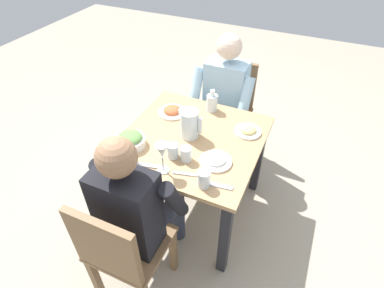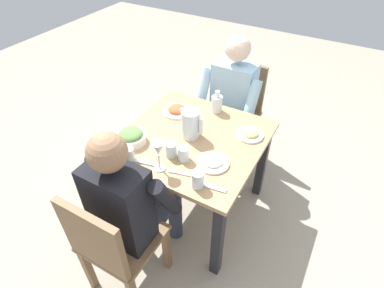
{
  "view_description": "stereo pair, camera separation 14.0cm",
  "coord_description": "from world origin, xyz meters",
  "px_view_note": "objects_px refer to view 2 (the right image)",
  "views": [
    {
      "loc": [
        0.64,
        -1.43,
        1.98
      ],
      "look_at": [
        0.02,
        -0.05,
        0.69
      ],
      "focal_mm": 29.1,
      "sensor_mm": 36.0,
      "label": 1
    },
    {
      "loc": [
        0.77,
        -1.37,
        1.98
      ],
      "look_at": [
        0.02,
        -0.05,
        0.69
      ],
      "focal_mm": 29.1,
      "sensor_mm": 36.0,
      "label": 2
    }
  ],
  "objects_px": {
    "water_glass_center": "(198,180)",
    "wine_glass": "(158,150)",
    "salad_bowl": "(131,137)",
    "water_glass_by_pitcher": "(171,150)",
    "plate_rice_curry": "(177,110)",
    "plate_yoghurt": "(213,162)",
    "water_glass_far_right": "(129,154)",
    "plate_fries": "(250,134)",
    "chair_near": "(112,244)",
    "water_glass_near_left": "(184,153)",
    "chair_far": "(236,108)",
    "oil_carafe": "(216,104)",
    "water_pitcher": "(191,124)",
    "diner_far": "(228,105)",
    "dining_table": "(193,151)",
    "diner_near": "(132,201)"
  },
  "relations": [
    {
      "from": "chair_far",
      "to": "water_glass_by_pitcher",
      "type": "xyz_separation_m",
      "value": [
        -0.03,
        -0.99,
        0.26
      ]
    },
    {
      "from": "plate_fries",
      "to": "oil_carafe",
      "type": "height_order",
      "value": "oil_carafe"
    },
    {
      "from": "chair_near",
      "to": "wine_glass",
      "type": "bearing_deg",
      "value": 84.93
    },
    {
      "from": "water_pitcher",
      "to": "plate_yoghurt",
      "type": "distance_m",
      "value": 0.31
    },
    {
      "from": "salad_bowl",
      "to": "plate_rice_curry",
      "type": "height_order",
      "value": "salad_bowl"
    },
    {
      "from": "salad_bowl",
      "to": "water_glass_near_left",
      "type": "bearing_deg",
      "value": 3.46
    },
    {
      "from": "diner_far",
      "to": "oil_carafe",
      "type": "relative_size",
      "value": 7.02
    },
    {
      "from": "diner_near",
      "to": "wine_glass",
      "type": "height_order",
      "value": "diner_near"
    },
    {
      "from": "diner_near",
      "to": "water_pitcher",
      "type": "relative_size",
      "value": 6.08
    },
    {
      "from": "dining_table",
      "to": "plate_yoghurt",
      "type": "height_order",
      "value": "plate_yoghurt"
    },
    {
      "from": "plate_rice_curry",
      "to": "water_glass_by_pitcher",
      "type": "bearing_deg",
      "value": -62.48
    },
    {
      "from": "diner_far",
      "to": "wine_glass",
      "type": "bearing_deg",
      "value": -91.51
    },
    {
      "from": "chair_near",
      "to": "water_glass_far_right",
      "type": "bearing_deg",
      "value": 111.32
    },
    {
      "from": "water_glass_near_left",
      "to": "diner_far",
      "type": "bearing_deg",
      "value": 94.13
    },
    {
      "from": "oil_carafe",
      "to": "water_pitcher",
      "type": "bearing_deg",
      "value": -93.38
    },
    {
      "from": "water_pitcher",
      "to": "salad_bowl",
      "type": "xyz_separation_m",
      "value": [
        -0.3,
        -0.24,
        -0.05
      ]
    },
    {
      "from": "water_glass_by_pitcher",
      "to": "water_glass_near_left",
      "type": "height_order",
      "value": "water_glass_by_pitcher"
    },
    {
      "from": "chair_near",
      "to": "water_pitcher",
      "type": "distance_m",
      "value": 0.85
    },
    {
      "from": "water_glass_center",
      "to": "wine_glass",
      "type": "relative_size",
      "value": 0.52
    },
    {
      "from": "diner_near",
      "to": "salad_bowl",
      "type": "xyz_separation_m",
      "value": [
        -0.26,
        0.34,
        0.11
      ]
    },
    {
      "from": "water_pitcher",
      "to": "plate_yoghurt",
      "type": "relative_size",
      "value": 0.98
    },
    {
      "from": "water_pitcher",
      "to": "water_glass_center",
      "type": "bearing_deg",
      "value": -55.55
    },
    {
      "from": "plate_rice_curry",
      "to": "wine_glass",
      "type": "distance_m",
      "value": 0.6
    },
    {
      "from": "water_pitcher",
      "to": "wine_glass",
      "type": "height_order",
      "value": "wine_glass"
    },
    {
      "from": "plate_fries",
      "to": "wine_glass",
      "type": "relative_size",
      "value": 0.91
    },
    {
      "from": "chair_far",
      "to": "wine_glass",
      "type": "xyz_separation_m",
      "value": [
        -0.02,
        -1.12,
        0.36
      ]
    },
    {
      "from": "diner_near",
      "to": "wine_glass",
      "type": "relative_size",
      "value": 5.9
    },
    {
      "from": "oil_carafe",
      "to": "diner_far",
      "type": "bearing_deg",
      "value": 90.19
    },
    {
      "from": "plate_fries",
      "to": "water_glass_far_right",
      "type": "distance_m",
      "value": 0.79
    },
    {
      "from": "chair_far",
      "to": "plate_yoghurt",
      "type": "distance_m",
      "value": 0.98
    },
    {
      "from": "chair_far",
      "to": "water_pitcher",
      "type": "bearing_deg",
      "value": -91.45
    },
    {
      "from": "chair_near",
      "to": "diner_far",
      "type": "distance_m",
      "value": 1.35
    },
    {
      "from": "plate_yoghurt",
      "to": "water_glass_far_right",
      "type": "xyz_separation_m",
      "value": [
        -0.45,
        -0.22,
        0.03
      ]
    },
    {
      "from": "water_glass_center",
      "to": "water_glass_near_left",
      "type": "xyz_separation_m",
      "value": [
        -0.18,
        0.15,
        -0.01
      ]
    },
    {
      "from": "plate_rice_curry",
      "to": "water_glass_near_left",
      "type": "xyz_separation_m",
      "value": [
        0.3,
        -0.4,
        0.03
      ]
    },
    {
      "from": "chair_far",
      "to": "plate_yoghurt",
      "type": "height_order",
      "value": "chair_far"
    },
    {
      "from": "plate_yoghurt",
      "to": "oil_carafe",
      "type": "distance_m",
      "value": 0.55
    },
    {
      "from": "dining_table",
      "to": "salad_bowl",
      "type": "relative_size",
      "value": 4.69
    },
    {
      "from": "diner_near",
      "to": "plate_rice_curry",
      "type": "bearing_deg",
      "value": 103.09
    },
    {
      "from": "water_pitcher",
      "to": "plate_rice_curry",
      "type": "distance_m",
      "value": 0.3
    },
    {
      "from": "water_glass_by_pitcher",
      "to": "oil_carafe",
      "type": "relative_size",
      "value": 0.57
    },
    {
      "from": "water_pitcher",
      "to": "wine_glass",
      "type": "bearing_deg",
      "value": -90.77
    },
    {
      "from": "chair_near",
      "to": "water_glass_by_pitcher",
      "type": "height_order",
      "value": "chair_near"
    },
    {
      "from": "plate_rice_curry",
      "to": "water_glass_near_left",
      "type": "distance_m",
      "value": 0.5
    },
    {
      "from": "plate_fries",
      "to": "water_glass_far_right",
      "type": "height_order",
      "value": "water_glass_far_right"
    },
    {
      "from": "water_glass_by_pitcher",
      "to": "chair_far",
      "type": "bearing_deg",
      "value": 88.45
    },
    {
      "from": "plate_yoghurt",
      "to": "wine_glass",
      "type": "bearing_deg",
      "value": -142.94
    },
    {
      "from": "salad_bowl",
      "to": "water_glass_by_pitcher",
      "type": "distance_m",
      "value": 0.29
    },
    {
      "from": "chair_near",
      "to": "water_glass_center",
      "type": "height_order",
      "value": "chair_near"
    },
    {
      "from": "dining_table",
      "to": "chair_far",
      "type": "relative_size",
      "value": 1.03
    }
  ]
}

